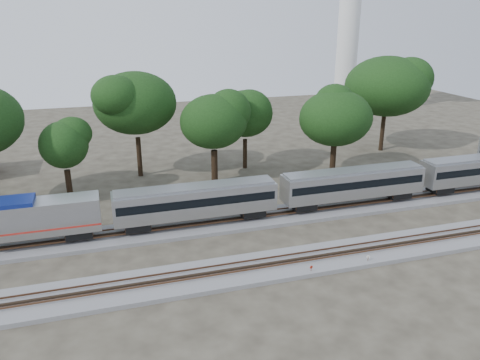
{
  "coord_description": "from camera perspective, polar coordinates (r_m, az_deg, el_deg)",
  "views": [
    {
      "loc": [
        -14.36,
        -37.77,
        21.14
      ],
      "look_at": [
        -1.42,
        5.0,
        5.19
      ],
      "focal_mm": 35.0,
      "sensor_mm": 36.0,
      "label": 1
    }
  ],
  "objects": [
    {
      "name": "ground",
      "position": [
        45.61,
        3.56,
        -8.01
      ],
      "size": [
        160.0,
        160.0,
        0.0
      ],
      "primitive_type": "plane",
      "color": "#383328",
      "rests_on": "ground"
    },
    {
      "name": "tree_7",
      "position": [
        78.09,
        17.49,
        10.83
      ],
      "size": [
        10.54,
        10.54,
        14.86
      ],
      "color": "black",
      "rests_on": "ground"
    },
    {
      "name": "tree_4",
      "position": [
        59.87,
        -3.23,
        7.09
      ],
      "size": [
        8.31,
        8.31,
        11.72
      ],
      "color": "black",
      "rests_on": "ground"
    },
    {
      "name": "switch_stand_white",
      "position": [
        43.62,
        15.33,
        -9.24
      ],
      "size": [
        0.28,
        0.14,
        0.92
      ],
      "rotation": [
        0.0,
        0.0,
        -0.42
      ],
      "color": "#512D19",
      "rests_on": "ground"
    },
    {
      "name": "switch_stand_red",
      "position": [
        41.02,
        8.67,
        -10.68
      ],
      "size": [
        0.29,
        0.09,
        0.91
      ],
      "rotation": [
        0.0,
        0.0,
        0.23
      ],
      "color": "#512D19",
      "rests_on": "ground"
    },
    {
      "name": "tree_5",
      "position": [
        65.84,
        0.63,
        8.07
      ],
      "size": [
        8.07,
        8.07,
        11.38
      ],
      "color": "black",
      "rests_on": "ground"
    },
    {
      "name": "tree_3",
      "position": [
        63.55,
        -12.65,
        9.12
      ],
      "size": [
        10.22,
        10.22,
        14.41
      ],
      "color": "black",
      "rests_on": "ground"
    },
    {
      "name": "tree_6",
      "position": [
        64.05,
        11.6,
        7.39
      ],
      "size": [
        8.13,
        8.13,
        11.46
      ],
      "color": "black",
      "rests_on": "ground"
    },
    {
      "name": "switch_lever",
      "position": [
        44.32,
        14.74,
        -9.34
      ],
      "size": [
        0.56,
        0.42,
        0.3
      ],
      "primitive_type": "cube",
      "rotation": [
        0.0,
        0.0,
        0.25
      ],
      "color": "#512D19",
      "rests_on": "ground"
    },
    {
      "name": "tree_2",
      "position": [
        58.17,
        -20.69,
        4.02
      ],
      "size": [
        6.86,
        6.86,
        9.67
      ],
      "color": "black",
      "rests_on": "ground"
    },
    {
      "name": "track_near",
      "position": [
        42.25,
        5.47,
        -10.16
      ],
      "size": [
        160.0,
        5.0,
        0.73
      ],
      "color": "slate",
      "rests_on": "ground"
    },
    {
      "name": "track_far",
      "position": [
        50.6,
        1.21,
        -4.8
      ],
      "size": [
        160.0,
        5.0,
        0.73
      ],
      "color": "slate",
      "rests_on": "ground"
    }
  ]
}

